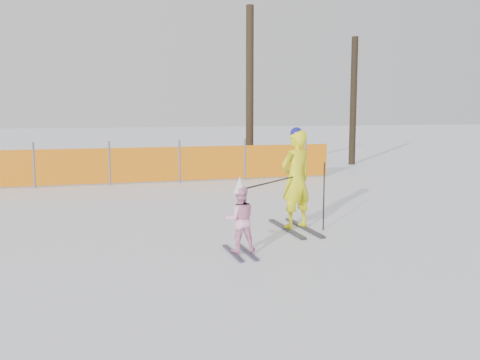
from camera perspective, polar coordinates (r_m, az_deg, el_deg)
name	(u,v)px	position (r m, az deg, el deg)	size (l,w,h in m)	color
ground	(249,249)	(8.23, 1.00, -7.35)	(120.00, 120.00, 0.00)	white
adult	(296,179)	(9.44, 5.98, 0.10)	(0.73, 1.58, 1.81)	black
child	(240,219)	(7.85, -0.01, -4.15)	(0.51, 0.94, 1.15)	black
ski_poles	(294,189)	(8.96, 5.80, -0.92)	(1.78, 1.12, 1.21)	black
safety_fence	(47,167)	(15.55, -19.90, 1.29)	(16.75, 0.06, 1.25)	#595960
tree_trunks	(301,96)	(19.53, 6.51, 8.92)	(4.92, 1.70, 5.55)	black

